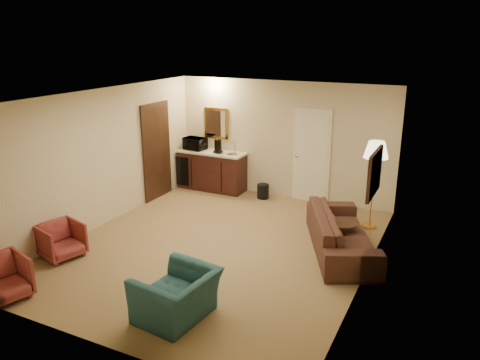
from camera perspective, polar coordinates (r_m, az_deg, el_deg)
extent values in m
plane|color=olive|center=(8.26, -2.61, -8.09)|extent=(6.00, 6.00, 0.00)
cube|color=beige|center=(10.43, 5.19, 4.87)|extent=(5.00, 0.02, 2.60)
cube|color=beige|center=(9.21, -16.54, 2.53)|extent=(0.02, 6.00, 2.60)
cube|color=beige|center=(6.99, 15.57, -2.04)|extent=(0.02, 6.00, 2.60)
cube|color=white|center=(7.51, -2.88, 10.11)|extent=(5.00, 6.00, 0.02)
cube|color=beige|center=(10.25, 8.75, 2.93)|extent=(0.82, 0.06, 2.05)
cube|color=black|center=(10.52, -10.14, 3.38)|extent=(0.06, 0.98, 2.10)
cube|color=gold|center=(11.03, -2.91, 6.93)|extent=(0.62, 0.04, 0.72)
cube|color=#301E10|center=(7.30, 16.02, 0.81)|extent=(0.06, 0.90, 0.70)
cube|color=#361711|center=(11.07, -3.44, 1.16)|extent=(1.64, 0.58, 0.92)
imported|color=black|center=(8.10, 12.31, -5.48)|extent=(1.59, 2.40, 0.91)
imported|color=#214652|center=(6.22, -7.78, -12.92)|extent=(0.74, 1.04, 0.86)
imported|color=brown|center=(8.30, -21.00, -6.70)|extent=(0.74, 0.77, 0.65)
imported|color=brown|center=(7.38, -27.12, -10.49)|extent=(0.78, 0.81, 0.68)
cube|color=#301E10|center=(8.43, 11.59, -6.32)|extent=(0.80, 0.60, 0.42)
cube|color=#CE9044|center=(9.07, 15.92, -0.62)|extent=(0.52, 0.52, 1.70)
cylinder|color=black|center=(10.53, 2.82, -1.38)|extent=(0.27, 0.27, 0.33)
imported|color=black|center=(11.15, -5.53, 4.60)|extent=(0.54, 0.34, 0.35)
cylinder|color=black|center=(10.78, -2.70, 4.11)|extent=(0.18, 0.18, 0.31)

